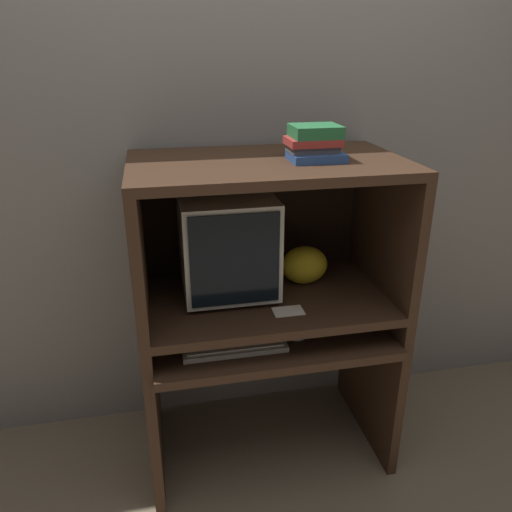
{
  "coord_description": "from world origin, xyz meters",
  "views": [
    {
      "loc": [
        -0.42,
        -1.49,
        1.73
      ],
      "look_at": [
        -0.05,
        0.31,
        0.96
      ],
      "focal_mm": 35.0,
      "sensor_mm": 36.0,
      "label": 1
    }
  ],
  "objects": [
    {
      "name": "paper_card",
      "position": [
        0.05,
        0.15,
        0.79
      ],
      "size": [
        0.12,
        0.08,
        0.0
      ],
      "color": "beige",
      "rests_on": "desk_monitor_shelf"
    },
    {
      "name": "mouse",
      "position": [
        0.09,
        0.14,
        0.67
      ],
      "size": [
        0.07,
        0.05,
        0.03
      ],
      "color": "#B7B7B7",
      "rests_on": "desk_base"
    },
    {
      "name": "crt_monitor",
      "position": [
        -0.15,
        0.38,
        1.0
      ],
      "size": [
        0.37,
        0.4,
        0.42
      ],
      "color": "beige",
      "rests_on": "desk_monitor_shelf"
    },
    {
      "name": "desk_base",
      "position": [
        0.0,
        0.27,
        0.42
      ],
      "size": [
        1.04,
        0.65,
        0.66
      ],
      "color": "#382316",
      "rests_on": "ground_plane"
    },
    {
      "name": "hutch_upper",
      "position": [
        0.0,
        0.35,
        1.17
      ],
      "size": [
        1.04,
        0.62,
        0.56
      ],
      "color": "#382316",
      "rests_on": "desk_monitor_shelf"
    },
    {
      "name": "ground_plane",
      "position": [
        0.0,
        0.0,
        0.0
      ],
      "size": [
        12.0,
        12.0,
        0.0
      ],
      "primitive_type": "plane",
      "color": "#756651"
    },
    {
      "name": "snack_bag",
      "position": [
        0.18,
        0.39,
        0.87
      ],
      "size": [
        0.2,
        0.15,
        0.16
      ],
      "color": "gold",
      "rests_on": "desk_monitor_shelf"
    },
    {
      "name": "keyboard",
      "position": [
        -0.17,
        0.14,
        0.67
      ],
      "size": [
        0.4,
        0.16,
        0.03
      ],
      "color": "beige",
      "rests_on": "desk_base"
    },
    {
      "name": "wall_back",
      "position": [
        0.0,
        0.68,
        1.3
      ],
      "size": [
        6.0,
        0.06,
        2.6
      ],
      "color": "gray",
      "rests_on": "ground_plane"
    },
    {
      "name": "desk_monitor_shelf",
      "position": [
        0.0,
        0.31,
        0.76
      ],
      "size": [
        1.04,
        0.62,
        0.13
      ],
      "color": "#382316",
      "rests_on": "desk_base"
    },
    {
      "name": "book_stack",
      "position": [
        0.16,
        0.27,
        1.41
      ],
      "size": [
        0.21,
        0.17,
        0.13
      ],
      "color": "navy",
      "rests_on": "hutch_upper"
    }
  ]
}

